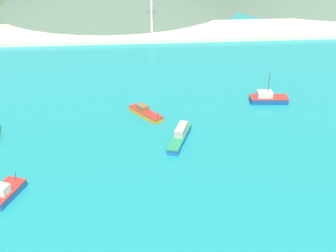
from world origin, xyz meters
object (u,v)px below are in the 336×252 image
object	(u,v)px
fishing_boat_0	(4,192)
fishing_boat_8	(145,113)
fishing_boat_4	(268,98)
fishing_boat_3	(180,136)

from	to	relation	value
fishing_boat_0	fishing_boat_8	xyz separation A→B (m)	(21.98, 26.05, -0.16)
fishing_boat_0	fishing_boat_4	size ratio (longest dim) A/B	0.91
fishing_boat_3	fishing_boat_8	size ratio (longest dim) A/B	1.31
fishing_boat_0	fishing_boat_4	bearing A→B (deg)	32.13
fishing_boat_0	fishing_boat_3	size ratio (longest dim) A/B	0.69
fishing_boat_0	fishing_boat_4	distance (m)	57.39
fishing_boat_0	fishing_boat_8	distance (m)	34.09
fishing_boat_4	fishing_boat_3	bearing A→B (deg)	-143.46
fishing_boat_0	fishing_boat_3	world-z (taller)	fishing_boat_0
fishing_boat_0	fishing_boat_4	xyz separation A→B (m)	(48.60, 30.53, 0.08)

